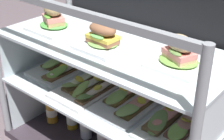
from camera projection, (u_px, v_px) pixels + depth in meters
case_frame at (131, 64)px, 1.59m from camera, size 1.11×0.54×0.85m
riser_lower_tier at (112, 123)px, 1.63m from camera, size 1.04×0.48×0.31m
shelf_lower_glass at (112, 96)px, 1.55m from camera, size 1.06×0.49×0.01m
riser_upper_tier at (112, 71)px, 1.49m from camera, size 1.04×0.48×0.25m
shelf_upper_glass at (112, 45)px, 1.43m from camera, size 1.06×0.49×0.01m
plated_roll_sandwich_left_of_center at (53, 21)px, 1.55m from camera, size 0.20×0.20×0.13m
plated_roll_sandwich_near_right_corner at (102, 39)px, 1.37m from camera, size 0.19×0.19×0.11m
plated_roll_sandwich_mid_right at (179, 55)px, 1.22m from camera, size 0.20×0.20×0.12m
open_sandwich_tray_center at (63, 66)px, 1.77m from camera, size 0.22×0.37×0.06m
open_sandwich_tray_left_of_center at (89, 87)px, 1.57m from camera, size 0.22×0.37×0.06m
open_sandwich_tray_mid_left at (131, 100)px, 1.48m from camera, size 0.22×0.37×0.06m
open_sandwich_tray_mid_right at (176, 122)px, 1.33m from camera, size 0.22×0.37×0.06m
juice_bottle_front_middle at (51, 109)px, 1.86m from camera, size 0.06×0.06×0.21m
juice_bottle_front_left_end at (72, 115)px, 1.81m from camera, size 0.06×0.06×0.23m
juice_bottle_back_right at (86, 124)px, 1.74m from camera, size 0.06×0.06×0.20m
juice_bottle_front_fourth at (103, 133)px, 1.66m from camera, size 0.06×0.06×0.23m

